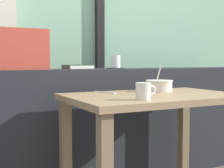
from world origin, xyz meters
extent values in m
cube|color=#84B293|center=(0.00, 1.12, 1.40)|extent=(4.80, 0.08, 2.80)
cube|color=black|center=(0.16, 1.05, 1.30)|extent=(0.07, 0.05, 2.60)
cube|color=#23262B|center=(0.00, 0.55, 0.41)|extent=(2.80, 0.32, 0.82)
cube|color=#826849|center=(-0.44, 0.26, 0.32)|extent=(0.06, 0.06, 0.65)
cube|color=#826849|center=(0.45, 0.26, 0.32)|extent=(0.06, 0.06, 0.65)
cube|color=#997A56|center=(0.01, -0.01, 0.66)|extent=(0.99, 0.64, 0.03)
cube|color=black|center=(0.07, 0.59, 0.82)|extent=(0.10, 0.10, 0.00)
cylinder|color=white|center=(0.07, 0.59, 0.87)|extent=(0.07, 0.07, 0.09)
cylinder|color=orange|center=(0.07, 0.59, 0.85)|extent=(0.07, 0.07, 0.05)
cube|color=#334233|center=(-0.23, 0.57, 0.82)|extent=(0.20, 0.15, 0.00)
cube|color=silver|center=(-0.23, 0.57, 0.83)|extent=(0.19, 0.14, 0.02)
cube|color=#334233|center=(-0.23, 0.57, 0.85)|extent=(0.20, 0.15, 0.00)
cube|color=#334233|center=(-0.33, 0.56, 0.83)|extent=(0.02, 0.13, 0.03)
cube|color=#B74233|center=(-0.62, 0.55, 0.95)|extent=(0.32, 0.14, 0.26)
cylinder|color=silver|center=(0.15, 0.14, 0.72)|extent=(0.17, 0.17, 0.07)
cylinder|color=silver|center=(0.15, 0.14, 0.75)|extent=(0.17, 0.17, 0.01)
cylinder|color=tan|center=(0.15, 0.14, 0.71)|extent=(0.15, 0.15, 0.05)
cylinder|color=silver|center=(0.16, 0.16, 0.77)|extent=(0.03, 0.10, 0.15)
ellipsoid|color=silver|center=(0.16, 0.18, 0.72)|extent=(0.03, 0.05, 0.01)
cube|color=silver|center=(-0.20, 0.21, 0.68)|extent=(0.07, 0.16, 0.01)
cylinder|color=silver|center=(-0.19, -0.20, 0.72)|extent=(0.08, 0.08, 0.08)
torus|color=silver|center=(-0.14, -0.20, 0.73)|extent=(0.05, 0.01, 0.05)
camera|label=1|loc=(-1.06, -1.58, 0.87)|focal=52.45mm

